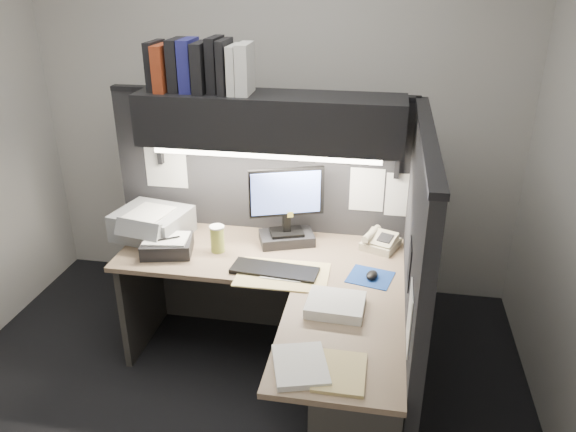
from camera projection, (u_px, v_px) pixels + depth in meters
The scene contains 22 objects.
floor at pixel (225, 410), 3.20m from camera, with size 3.50×3.50×0.00m, color black.
wall_back at pixel (275, 113), 3.99m from camera, with size 3.50×0.04×2.70m, color beige.
wall_front at pixel (19, 425), 1.30m from camera, with size 3.50×0.04×2.70m, color beige.
partition_back at pixel (263, 217), 3.70m from camera, with size 1.90×0.06×1.60m, color black.
partition_right at pixel (412, 289), 2.88m from camera, with size 0.06×1.50×1.60m, color black.
desk at pixel (299, 356), 2.95m from camera, with size 1.70×1.53×0.73m.
overhead_shelf at pixel (270, 120), 3.24m from camera, with size 1.55×0.34×0.30m, color black.
task_light_tube at pixel (265, 156), 3.18m from camera, with size 0.04×0.04×1.32m, color white.
monitor at pixel (287, 214), 3.43m from camera, with size 0.44×0.30×0.49m.
keyboard at pixel (275, 270), 3.17m from camera, with size 0.49×0.16×0.02m, color black.
mousepad at pixel (370, 277), 3.12m from camera, with size 0.24×0.21×0.00m, color navy.
mouse at pixel (372, 275), 3.10m from camera, with size 0.06×0.10×0.04m, color black.
telephone at pixel (380, 242), 3.43m from camera, with size 0.20×0.21×0.08m, color beige.
coffee_cup at pixel (217, 239), 3.38m from camera, with size 0.08×0.08×0.16m, color #ADB147.
printer at pixel (153, 223), 3.57m from camera, with size 0.43×0.37×0.17m, color #979A9D.
notebook_stack at pixel (167, 246), 3.37m from camera, with size 0.29×0.24×0.09m, color black.
open_folder at pixel (283, 275), 3.14m from camera, with size 0.51×0.33×0.01m, color #D6C078.
paper_stack_a at pixel (335, 305), 2.82m from camera, with size 0.29×0.24×0.06m, color white.
paper_stack_b at pixel (300, 366), 2.42m from camera, with size 0.23×0.28×0.03m, color white.
manila_stack at pixel (340, 372), 2.39m from camera, with size 0.22×0.28×0.02m, color #D6C078.
binder_row at pixel (200, 67), 3.18m from camera, with size 0.60×0.26×0.30m.
pinned_papers at pixel (315, 207), 3.20m from camera, with size 1.76×1.31×0.51m.
Camera 1 is at (0.79, -2.36, 2.33)m, focal length 35.00 mm.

